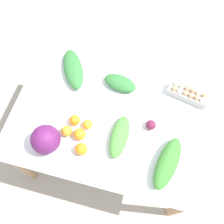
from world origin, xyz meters
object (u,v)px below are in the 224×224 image
Objects in this scene: egg_carton at (188,94)px; orange_2 at (80,134)px; beet_root at (151,125)px; orange_0 at (75,120)px; orange_4 at (67,131)px; greens_bunch_dandelion at (119,136)px; cabbage_purple at (46,139)px; greens_bunch_scallion at (73,69)px; greens_bunch_chard at (120,83)px; orange_1 at (88,124)px; greens_bunch_beet_tops at (167,163)px; orange_3 at (81,149)px.

egg_carton reaches higher than orange_2.
orange_0 reaches higher than beet_root.
orange_2 reaches higher than orange_4.
greens_bunch_dandelion is at bearing 8.35° from orange_4.
greens_bunch_scallion is at bearing 92.30° from cabbage_purple.
orange_2 is at bearing 29.75° from cabbage_purple.
greens_bunch_chard reaches higher than beet_root.
orange_4 is (0.09, 0.10, -0.06)m from cabbage_purple.
egg_carton is 0.88m from orange_4.
orange_0 reaches higher than orange_1.
orange_1 is (-0.41, -0.10, -0.00)m from beet_root.
greens_bunch_dandelion is 0.32m from orange_0.
orange_2 is (-0.44, -0.18, 0.01)m from beet_root.
greens_bunch_scallion is (-0.46, 0.43, 0.00)m from greens_bunch_dandelion.
orange_2 is (-0.03, -0.08, 0.01)m from orange_1.
greens_bunch_dandelion is (0.43, 0.16, -0.06)m from cabbage_purple.
orange_3 is (-0.54, -0.05, -0.01)m from greens_bunch_beet_tops.
greens_bunch_dandelion is at bearing 163.60° from greens_bunch_beet_tops.
greens_bunch_dandelion is 0.26m from orange_2.
greens_bunch_scallion is 0.41m from orange_0.
greens_bunch_dandelion is 3.72× the size of orange_3.
greens_bunch_dandelion is at bearing 34.29° from orange_3.
orange_1 is at bearing 44.91° from egg_carton.
greens_bunch_chard is 3.66× the size of orange_1.
egg_carton is at bearing 3.70° from greens_bunch_chard.
egg_carton is 0.83m from orange_3.
greens_bunch_dandelion is 0.83× the size of greens_bunch_scallion.
greens_bunch_chard is 3.36× the size of orange_0.
greens_bunch_scallion reaches higher than greens_bunch_dandelion.
greens_bunch_scallion is 4.50× the size of orange_3.
orange_2 reaches higher than orange_0.
egg_carton is 0.85m from greens_bunch_scallion.
greens_bunch_chard is at bearing 58.34° from cabbage_purple.
egg_carton is 1.01× the size of greens_bunch_dandelion.
orange_2 is at bearing 175.60° from greens_bunch_beet_tops.
cabbage_purple reaches higher than orange_3.
orange_1 is at bearing -3.67° from orange_0.
orange_4 is (-0.13, 0.09, -0.00)m from orange_3.
orange_4 is (-0.67, 0.05, -0.01)m from greens_bunch_beet_tops.
orange_4 is (-0.12, -0.08, 0.00)m from orange_1.
orange_0 is 0.89× the size of orange_3.
orange_1 is (-0.62, -0.40, -0.01)m from egg_carton.
greens_bunch_chard is at bearing 70.46° from orange_1.
greens_bunch_chard is 0.51m from orange_4.
greens_bunch_chard is at bearing 103.58° from greens_bunch_dandelion.
greens_bunch_dandelion is 0.23m from beet_root.
egg_carton is 1.25× the size of greens_bunch_chard.
orange_1 is at bearing 93.81° from orange_3.
greens_bunch_beet_tops is 0.65m from greens_bunch_chard.
orange_2 is at bearing -0.73° from orange_4.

